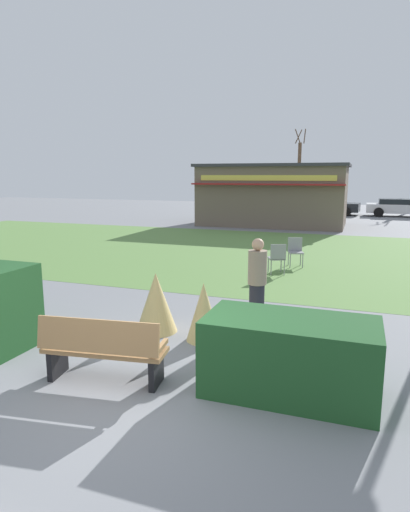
{
  "coord_description": "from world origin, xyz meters",
  "views": [
    {
      "loc": [
        2.73,
        -4.34,
        2.81
      ],
      "look_at": [
        -0.18,
        3.81,
        1.19
      ],
      "focal_mm": 30.53,
      "sensor_mm": 36.0,
      "label": 1
    }
  ],
  "objects_px": {
    "food_kiosk": "(273,195)",
    "cafe_chair_west": "(295,249)",
    "tree_right_bg": "(299,174)",
    "park_bench": "(103,350)",
    "person_strolling": "(257,283)",
    "parked_car_center_slot": "(328,205)",
    "parked_car_west_slot": "(258,204)",
    "cafe_chair_east": "(277,256)",
    "parked_car_east_slot": "(398,207)",
    "trash_bin": "(10,318)"
  },
  "relations": [
    {
      "from": "food_kiosk",
      "to": "cafe_chair_west",
      "type": "bearing_deg",
      "value": -75.69
    },
    {
      "from": "food_kiosk",
      "to": "cafe_chair_west",
      "type": "relative_size",
      "value": 9.19
    },
    {
      "from": "cafe_chair_west",
      "to": "tree_right_bg",
      "type": "relative_size",
      "value": 0.14
    },
    {
      "from": "park_bench",
      "to": "person_strolling",
      "type": "bearing_deg",
      "value": 62.23
    },
    {
      "from": "person_strolling",
      "to": "tree_right_bg",
      "type": "relative_size",
      "value": 0.26
    },
    {
      "from": "park_bench",
      "to": "parked_car_center_slot",
      "type": "height_order",
      "value": "parked_car_center_slot"
    },
    {
      "from": "food_kiosk",
      "to": "person_strolling",
      "type": "distance_m",
      "value": 17.49
    },
    {
      "from": "parked_car_west_slot",
      "to": "tree_right_bg",
      "type": "distance_m",
      "value": 5.24
    },
    {
      "from": "cafe_chair_west",
      "to": "parked_car_west_slot",
      "type": "bearing_deg",
      "value": 106.23
    },
    {
      "from": "food_kiosk",
      "to": "parked_car_west_slot",
      "type": "relative_size",
      "value": 1.94
    },
    {
      "from": "park_bench",
      "to": "cafe_chair_east",
      "type": "distance_m",
      "value": 7.45
    },
    {
      "from": "parked_car_east_slot",
      "to": "cafe_chair_west",
      "type": "bearing_deg",
      "value": -102.62
    },
    {
      "from": "trash_bin",
      "to": "parked_car_center_slot",
      "type": "bearing_deg",
      "value": 83.11
    },
    {
      "from": "parked_car_center_slot",
      "to": "parked_car_east_slot",
      "type": "height_order",
      "value": "same"
    },
    {
      "from": "cafe_chair_east",
      "to": "food_kiosk",
      "type": "bearing_deg",
      "value": 101.45
    },
    {
      "from": "cafe_chair_west",
      "to": "person_strolling",
      "type": "distance_m",
      "value": 5.93
    },
    {
      "from": "park_bench",
      "to": "parked_car_center_slot",
      "type": "xyz_separation_m",
      "value": [
        0.97,
        27.81,
        0.16
      ]
    },
    {
      "from": "parked_car_west_slot",
      "to": "parked_car_center_slot",
      "type": "bearing_deg",
      "value": 0.04
    },
    {
      "from": "person_strolling",
      "to": "parked_car_west_slot",
      "type": "xyz_separation_m",
      "value": [
        -5.69,
        25.0,
        -0.22
      ]
    },
    {
      "from": "trash_bin",
      "to": "cafe_chair_west",
      "type": "xyz_separation_m",
      "value": [
        3.64,
        7.98,
        0.11
      ]
    },
    {
      "from": "food_kiosk",
      "to": "parked_car_center_slot",
      "type": "bearing_deg",
      "value": 72.19
    },
    {
      "from": "parked_car_center_slot",
      "to": "park_bench",
      "type": "bearing_deg",
      "value": -92.0
    },
    {
      "from": "park_bench",
      "to": "cafe_chair_west",
      "type": "distance_m",
      "value": 8.83
    },
    {
      "from": "parked_car_center_slot",
      "to": "person_strolling",
      "type": "bearing_deg",
      "value": -88.83
    },
    {
      "from": "cafe_chair_west",
      "to": "trash_bin",
      "type": "bearing_deg",
      "value": -114.55
    },
    {
      "from": "trash_bin",
      "to": "parked_car_center_slot",
      "type": "xyz_separation_m",
      "value": [
        3.27,
        27.07,
        0.22
      ]
    },
    {
      "from": "person_strolling",
      "to": "parked_car_west_slot",
      "type": "distance_m",
      "value": 25.64
    },
    {
      "from": "food_kiosk",
      "to": "parked_car_center_slot",
      "type": "distance_m",
      "value": 8.26
    },
    {
      "from": "cafe_chair_east",
      "to": "parked_car_east_slot",
      "type": "height_order",
      "value": "parked_car_east_slot"
    },
    {
      "from": "trash_bin",
      "to": "cafe_chair_west",
      "type": "height_order",
      "value": "cafe_chair_west"
    },
    {
      "from": "park_bench",
      "to": "food_kiosk",
      "type": "distance_m",
      "value": 20.11
    },
    {
      "from": "cafe_chair_west",
      "to": "tree_right_bg",
      "type": "distance_m",
      "value": 23.47
    },
    {
      "from": "food_kiosk",
      "to": "parked_car_east_slot",
      "type": "distance_m",
      "value": 10.63
    },
    {
      "from": "parked_car_east_slot",
      "to": "trash_bin",
      "type": "bearing_deg",
      "value": -106.31
    },
    {
      "from": "park_bench",
      "to": "tree_right_bg",
      "type": "height_order",
      "value": "tree_right_bg"
    },
    {
      "from": "food_kiosk",
      "to": "parked_car_west_slot",
      "type": "xyz_separation_m",
      "value": [
        -2.68,
        7.8,
        -1.07
      ]
    },
    {
      "from": "person_strolling",
      "to": "cafe_chair_west",
      "type": "bearing_deg",
      "value": -58.0
    },
    {
      "from": "park_bench",
      "to": "food_kiosk",
      "type": "height_order",
      "value": "food_kiosk"
    },
    {
      "from": "cafe_chair_west",
      "to": "person_strolling",
      "type": "xyz_separation_m",
      "value": [
        0.13,
        -5.92,
        0.33
      ]
    },
    {
      "from": "trash_bin",
      "to": "parked_car_east_slot",
      "type": "bearing_deg",
      "value": 73.69
    },
    {
      "from": "cafe_chair_east",
      "to": "parked_car_east_slot",
      "type": "distance_m",
      "value": 20.94
    },
    {
      "from": "park_bench",
      "to": "person_strolling",
      "type": "height_order",
      "value": "person_strolling"
    },
    {
      "from": "parked_car_west_slot",
      "to": "trash_bin",
      "type": "bearing_deg",
      "value": -85.96
    },
    {
      "from": "trash_bin",
      "to": "cafe_chair_west",
      "type": "distance_m",
      "value": 8.77
    },
    {
      "from": "cafe_chair_east",
      "to": "tree_right_bg",
      "type": "bearing_deg",
      "value": 96.44
    },
    {
      "from": "tree_right_bg",
      "to": "parked_car_west_slot",
      "type": "bearing_deg",
      "value": -121.27
    },
    {
      "from": "parked_car_center_slot",
      "to": "cafe_chair_east",
      "type": "bearing_deg",
      "value": -89.85
    },
    {
      "from": "parked_car_east_slot",
      "to": "tree_right_bg",
      "type": "distance_m",
      "value": 8.69
    },
    {
      "from": "cafe_chair_east",
      "to": "person_strolling",
      "type": "bearing_deg",
      "value": -84.32
    },
    {
      "from": "park_bench",
      "to": "cafe_chair_west",
      "type": "height_order",
      "value": "park_bench"
    }
  ]
}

